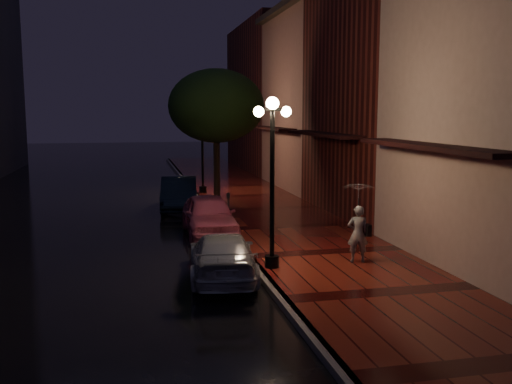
{
  "coord_description": "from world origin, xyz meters",
  "views": [
    {
      "loc": [
        -3.11,
        -18.75,
        4.1
      ],
      "look_at": [
        1.02,
        -0.1,
        1.4
      ],
      "focal_mm": 40.0,
      "sensor_mm": 36.0,
      "label": 1
    }
  ],
  "objects": [
    {
      "name": "streetlamp_far",
      "position": [
        0.35,
        9.0,
        2.6
      ],
      "size": [
        0.96,
        0.36,
        4.31
      ],
      "color": "black",
      "rests_on": "sidewalk"
    },
    {
      "name": "streetlamp_near",
      "position": [
        0.35,
        -5.0,
        2.6
      ],
      "size": [
        0.96,
        0.36,
        4.31
      ],
      "color": "black",
      "rests_on": "sidewalk"
    },
    {
      "name": "curb",
      "position": [
        0.0,
        0.0,
        0.07
      ],
      "size": [
        0.25,
        60.0,
        0.15
      ],
      "primitive_type": "cube",
      "color": "#595451",
      "rests_on": "ground"
    },
    {
      "name": "silver_car",
      "position": [
        -0.95,
        -5.19,
        0.57
      ],
      "size": [
        2.02,
        4.07,
        1.14
      ],
      "primitive_type": "imported",
      "rotation": [
        0.0,
        0.0,
        3.03
      ],
      "color": "#999AA0",
      "rests_on": "ground"
    },
    {
      "name": "woman_with_umbrella",
      "position": [
        2.7,
        -4.96,
        1.55
      ],
      "size": [
        0.88,
        0.9,
        2.12
      ],
      "rotation": [
        0.0,
        0.0,
        2.93
      ],
      "color": "white",
      "rests_on": "sidewalk"
    },
    {
      "name": "storefront_extra",
      "position": [
        7.0,
        20.0,
        5.0
      ],
      "size": [
        5.0,
        12.0,
        10.0
      ],
      "primitive_type": "cube",
      "color": "#511914",
      "rests_on": "ground"
    },
    {
      "name": "ground",
      "position": [
        0.0,
        0.0,
        0.0
      ],
      "size": [
        120.0,
        120.0,
        0.0
      ],
      "primitive_type": "plane",
      "color": "black",
      "rests_on": "ground"
    },
    {
      "name": "navy_car",
      "position": [
        -1.15,
        5.12,
        0.69
      ],
      "size": [
        1.83,
        4.3,
        1.38
      ],
      "primitive_type": "imported",
      "rotation": [
        0.0,
        0.0,
        -0.09
      ],
      "color": "black",
      "rests_on": "ground"
    },
    {
      "name": "parking_meter",
      "position": [
        0.15,
        0.38,
        0.87
      ],
      "size": [
        0.13,
        0.11,
        1.19
      ],
      "rotation": [
        0.0,
        0.0,
        -0.27
      ],
      "color": "black",
      "rests_on": "sidewalk"
    },
    {
      "name": "storefront_mid",
      "position": [
        7.0,
        2.0,
        5.5
      ],
      "size": [
        5.0,
        8.0,
        11.0
      ],
      "primitive_type": "cube",
      "color": "#511914",
      "rests_on": "ground"
    },
    {
      "name": "street_tree",
      "position": [
        0.61,
        5.99,
        4.24
      ],
      "size": [
        4.16,
        4.16,
        5.8
      ],
      "color": "black",
      "rests_on": "sidewalk"
    },
    {
      "name": "pink_car",
      "position": [
        -0.6,
        -0.18,
        0.68
      ],
      "size": [
        1.63,
        4.0,
        1.36
      ],
      "primitive_type": "imported",
      "rotation": [
        0.0,
        0.0,
        -0.01
      ],
      "color": "#C9536D",
      "rests_on": "ground"
    },
    {
      "name": "storefront_far",
      "position": [
        7.0,
        10.0,
        4.5
      ],
      "size": [
        5.0,
        8.0,
        9.0
      ],
      "primitive_type": "cube",
      "color": "#8C5951",
      "rests_on": "ground"
    },
    {
      "name": "sidewalk",
      "position": [
        2.25,
        0.0,
        0.07
      ],
      "size": [
        4.5,
        60.0,
        0.15
      ],
      "primitive_type": "cube",
      "color": "#4B0F0D",
      "rests_on": "ground"
    }
  ]
}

